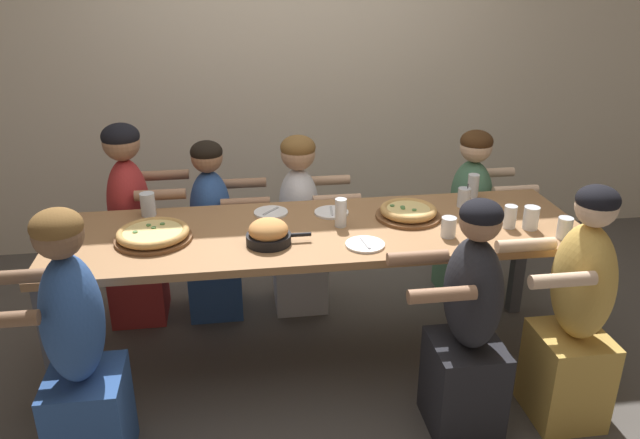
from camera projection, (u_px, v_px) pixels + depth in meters
ground_plane at (320, 358)px, 3.50m from camera, size 18.00×18.00×0.00m
restaurant_back_panel at (286, 31)px, 4.41m from camera, size 10.00×0.06×3.20m
dining_table at (320, 242)px, 3.22m from camera, size 2.70×0.81×0.80m
pizza_board_main at (408, 212)px, 3.31m from camera, size 0.35×0.35×0.06m
pizza_board_second at (153, 235)px, 3.04m from camera, size 0.38×0.38×0.06m
skillet_bowl at (269, 233)px, 3.00m from camera, size 0.32×0.22×0.12m
empty_plate_a at (271, 212)px, 3.37m from camera, size 0.18×0.18×0.02m
empty_plate_b at (365, 244)px, 3.00m from camera, size 0.19×0.19×0.02m
empty_plate_c at (331, 212)px, 3.37m from camera, size 0.19×0.19×0.02m
cocktail_glass_blue at (464, 198)px, 3.45m from camera, size 0.07×0.07×0.13m
drinking_glass_a at (148, 206)px, 3.33m from camera, size 0.08×0.08×0.13m
drinking_glass_b at (341, 214)px, 3.19m from camera, size 0.06×0.06×0.15m
drinking_glass_c at (565, 228)px, 3.06m from camera, size 0.07×0.07×0.11m
drinking_glass_d at (473, 187)px, 3.58m from camera, size 0.06×0.06×0.14m
drinking_glass_e at (531, 219)px, 3.17m from camera, size 0.08×0.08×0.12m
drinking_glass_f at (510, 218)px, 3.18m from camera, size 0.07×0.07×0.12m
drinking_glass_g at (448, 228)px, 3.08m from camera, size 0.07×0.07×0.10m
diner_near_left at (79, 357)px, 2.57m from camera, size 0.51×0.40×1.21m
diner_far_midleft at (213, 237)px, 3.80m from camera, size 0.51×0.40×1.11m
diner_near_midright at (468, 331)px, 2.80m from camera, size 0.51×0.40×1.16m
diner_far_left at (133, 231)px, 3.71m from camera, size 0.51×0.40×1.23m
diner_near_right at (575, 319)px, 2.86m from camera, size 0.51×0.40×1.19m
diner_far_right at (469, 221)px, 4.01m from camera, size 0.51×0.40×1.11m
diner_far_center at (300, 230)px, 3.86m from camera, size 0.51×0.40×1.12m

